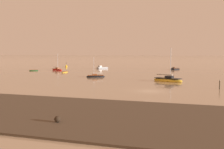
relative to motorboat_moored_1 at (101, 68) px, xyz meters
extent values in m
plane|color=tan|center=(30.47, -57.37, -0.28)|extent=(800.00, 800.00, 0.00)
cube|color=#4C3D2D|center=(29.49, -78.06, -0.18)|extent=(290.34, 18.23, 0.21)
sphere|color=#2D2116|center=(26.32, -82.57, 0.23)|extent=(0.61, 0.61, 0.61)
cube|color=gray|center=(0.51, 0.57, -0.08)|extent=(4.07, 4.26, 0.82)
cone|color=gray|center=(-0.94, -1.05, -0.08)|extent=(2.09, 2.07, 1.64)
cube|color=silver|center=(0.48, 0.54, 0.23)|extent=(4.16, 4.35, 0.09)
cube|color=silver|center=(-0.15, -0.17, 0.65)|extent=(1.64, 1.61, 0.64)
cube|color=#384751|center=(-0.48, -0.54, 0.70)|extent=(1.08, 1.00, 0.51)
cube|color=black|center=(1.87, 2.09, 0.05)|extent=(0.41, 0.41, 0.58)
cube|color=black|center=(28.70, 2.71, -0.09)|extent=(3.10, 4.17, 0.76)
cone|color=black|center=(27.83, 0.89, -0.09)|extent=(1.89, 1.74, 1.52)
cube|color=brown|center=(28.68, 2.67, 0.19)|extent=(3.16, 4.26, 0.08)
cube|color=brown|center=(28.44, 2.17, 0.50)|extent=(0.60, 0.52, 0.42)
cube|color=black|center=(29.50, 4.41, 0.02)|extent=(0.37, 0.34, 0.54)
ellipsoid|color=black|center=(11.65, -35.23, -0.11)|extent=(5.09, 3.69, 0.85)
cube|color=brown|center=(11.65, -35.23, 0.23)|extent=(4.36, 3.20, 0.09)
cube|color=brown|center=(11.43, -35.34, 0.47)|extent=(1.45, 1.31, 0.31)
cylinder|color=#B7BABF|center=(11.26, -35.44, 2.66)|extent=(0.09, 0.09, 4.69)
cylinder|color=beige|center=(12.20, -34.93, 0.78)|extent=(2.48, 1.43, 0.17)
ellipsoid|color=gold|center=(-3.80, -23.16, -0.17)|extent=(1.43, 3.29, 0.50)
cube|color=brown|center=(-3.80, -23.16, 0.04)|extent=(1.38, 3.03, 0.07)
cube|color=brown|center=(-3.80, -23.16, -0.03)|extent=(1.00, 0.31, 0.05)
ellipsoid|color=#23602D|center=(-18.08, -19.14, -0.17)|extent=(3.23, 2.49, 0.49)
cube|color=brown|center=(-18.08, -19.14, 0.04)|extent=(3.01, 2.35, 0.07)
cube|color=brown|center=(-18.08, -19.14, -0.04)|extent=(0.65, 0.93, 0.05)
ellipsoid|color=gold|center=(31.43, -40.25, -0.03)|extent=(7.52, 4.71, 1.24)
cube|color=black|center=(31.43, -40.25, 0.46)|extent=(6.44, 4.10, 0.12)
cube|color=black|center=(31.77, -40.38, 0.81)|extent=(2.07, 1.78, 0.45)
cylinder|color=#B7BABF|center=(32.04, -40.48, 4.00)|extent=(0.12, 0.12, 6.83)
cylinder|color=beige|center=(30.59, -39.92, 1.27)|extent=(3.78, 1.67, 0.25)
ellipsoid|color=red|center=(-11.27, -14.69, -0.09)|extent=(5.73, 4.09, 0.96)
cube|color=brown|center=(-11.27, -14.69, 0.29)|extent=(4.91, 3.55, 0.10)
cube|color=brown|center=(-11.03, -14.82, 0.56)|extent=(1.63, 1.46, 0.35)
cylinder|color=#B7BABF|center=(-10.83, -14.92, 3.03)|extent=(0.10, 0.10, 5.27)
cylinder|color=beige|center=(-11.89, -14.37, 0.92)|extent=(2.80, 1.58, 0.19)
cylinder|color=gold|center=(-17.66, 5.01, -0.11)|extent=(0.90, 0.90, 0.70)
cone|color=gold|center=(-17.66, 5.01, 0.59)|extent=(0.72, 0.72, 0.70)
cylinder|color=black|center=(-17.66, 5.01, 1.39)|extent=(0.10, 0.10, 0.90)
cylinder|color=#3D3323|center=(42.13, -50.87, 0.48)|extent=(0.18, 0.18, 1.91)
cylinder|color=silver|center=(42.13, -50.87, 1.38)|extent=(0.22, 0.22, 0.08)
camera|label=1|loc=(39.66, -106.54, 6.71)|focal=46.11mm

